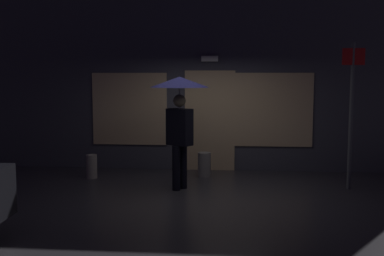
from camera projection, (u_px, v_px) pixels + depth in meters
ground_plane at (203, 195)px, 8.31m from camera, size 18.00×18.00×0.00m
building_facade at (210, 67)px, 10.38m from camera, size 10.47×0.48×4.59m
person_with_umbrella at (179, 102)px, 8.52m from camera, size 1.07×1.07×2.07m
street_sign_post at (351, 108)px, 8.56m from camera, size 0.40×0.07×2.68m
sidewalk_bollard at (204, 165)px, 9.75m from camera, size 0.27×0.27×0.51m
sidewalk_bollard_2 at (92, 166)px, 9.61m from camera, size 0.22×0.22×0.48m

